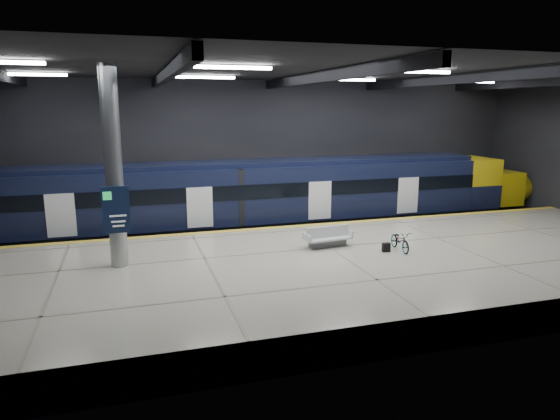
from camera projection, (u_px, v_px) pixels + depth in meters
name	position (u px, v px, depth m)	size (l,w,h in m)	color
ground	(320.00, 266.00, 21.09)	(30.00, 30.00, 0.00)	black
room_shell	(322.00, 129.00, 19.93)	(30.10, 16.10, 8.05)	black
platform	(345.00, 272.00, 18.64)	(30.00, 11.00, 1.10)	beige
safety_strip	(299.00, 226.00, 23.44)	(30.00, 0.40, 0.01)	yellow
rails	(282.00, 233.00, 26.23)	(30.00, 1.52, 0.16)	gray
train	(288.00, 196.00, 25.92)	(29.40, 2.84, 3.79)	black
bench	(328.00, 239.00, 19.95)	(1.98, 0.97, 0.84)	#595B60
bicycle	(400.00, 241.00, 19.40)	(0.53, 1.52, 0.80)	#99999E
pannier_bag	(386.00, 247.00, 19.27)	(0.30, 0.18, 0.35)	black
info_column	(114.00, 171.00, 16.93)	(0.90, 0.78, 6.90)	#9EA0A5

